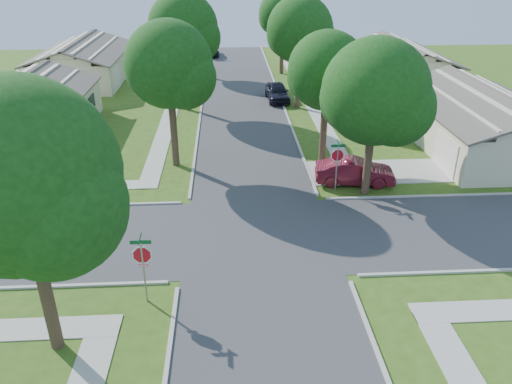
{
  "coord_description": "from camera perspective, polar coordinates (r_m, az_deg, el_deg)",
  "views": [
    {
      "loc": [
        -1.36,
        -20.67,
        12.59
      ],
      "look_at": [
        -0.03,
        1.51,
        1.6
      ],
      "focal_mm": 35.0,
      "sensor_mm": 36.0,
      "label": 1
    }
  ],
  "objects": [
    {
      "name": "tree_e_far",
      "position": [
        55.41,
        3.1,
        19.42
      ],
      "size": [
        5.17,
        5.0,
        8.72
      ],
      "color": "#38281C",
      "rests_on": "ground"
    },
    {
      "name": "tree_ne_corner",
      "position": [
        26.97,
        13.56,
        10.56
      ],
      "size": [
        5.8,
        5.6,
        8.66
      ],
      "color": "#38281C",
      "rests_on": "ground"
    },
    {
      "name": "car_driveway",
      "position": [
        29.71,
        11.22,
        2.31
      ],
      "size": [
        4.75,
        2.15,
        1.51
      ],
      "primitive_type": "imported",
      "rotation": [
        0.0,
        0.0,
        1.45
      ],
      "color": "maroon",
      "rests_on": "ground"
    },
    {
      "name": "tree_w_mid",
      "position": [
        42.25,
        -8.24,
        17.76
      ],
      "size": [
        5.8,
        5.6,
        9.56
      ],
      "color": "#38281C",
      "rests_on": "ground"
    },
    {
      "name": "sidewalk_ne",
      "position": [
        48.91,
        5.57,
        11.3
      ],
      "size": [
        1.2,
        40.0,
        0.04
      ],
      "primitive_type": "cube",
      "color": "#9E9B91",
      "rests_on": "ground"
    },
    {
      "name": "car_curb_west",
      "position": [
        66.28,
        -5.16,
        15.87
      ],
      "size": [
        2.18,
        4.84,
        1.38
      ],
      "primitive_type": "imported",
      "rotation": [
        0.0,
        0.0,
        3.2
      ],
      "color": "black",
      "rests_on": "ground"
    },
    {
      "name": "tree_w_near",
      "position": [
        30.55,
        -9.81,
        13.71
      ],
      "size": [
        5.38,
        5.2,
        8.97
      ],
      "color": "#38281C",
      "rests_on": "ground"
    },
    {
      "name": "tree_e_mid",
      "position": [
        42.6,
        5.1,
        17.66
      ],
      "size": [
        5.59,
        5.4,
        9.21
      ],
      "color": "#38281C",
      "rests_on": "ground"
    },
    {
      "name": "house_nw_far",
      "position": [
        55.77,
        -19.11,
        13.47
      ],
      "size": [
        8.42,
        13.6,
        4.23
      ],
      "color": "beige",
      "rests_on": "ground"
    },
    {
      "name": "ground",
      "position": [
        24.24,
        0.28,
        -4.97
      ],
      "size": [
        100.0,
        100.0,
        0.0
      ],
      "primitive_type": "plane",
      "color": "#304E15",
      "rests_on": "ground"
    },
    {
      "name": "road_ns",
      "position": [
        24.24,
        0.28,
        -4.96
      ],
      "size": [
        7.0,
        100.0,
        0.02
      ],
      "primitive_type": "cube",
      "color": "#333335",
      "rests_on": "ground"
    },
    {
      "name": "house_nw_near",
      "position": [
        40.11,
        -24.92,
        7.84
      ],
      "size": [
        8.42,
        13.6,
        4.23
      ],
      "color": "beige",
      "rests_on": "ground"
    },
    {
      "name": "sidewalk_nw",
      "position": [
        48.57,
        -9.08,
        10.99
      ],
      "size": [
        1.2,
        40.0,
        0.04
      ],
      "primitive_type": "cube",
      "color": "#9E9B91",
      "rests_on": "ground"
    },
    {
      "name": "stop_sign_sw",
      "position": [
        19.43,
        -12.86,
        -7.34
      ],
      "size": [
        1.05,
        0.8,
        2.98
      ],
      "color": "gray",
      "rests_on": "ground"
    },
    {
      "name": "tree_w_far",
      "position": [
        55.23,
        -7.2,
        18.75
      ],
      "size": [
        4.76,
        4.6,
        8.04
      ],
      "color": "#38281C",
      "rests_on": "ground"
    },
    {
      "name": "driveway",
      "position": [
        31.86,
        13.78,
        2.29
      ],
      "size": [
        8.8,
        3.6,
        0.05
      ],
      "primitive_type": "cube",
      "color": "#9E9B91",
      "rests_on": "ground"
    },
    {
      "name": "house_ne_far",
      "position": [
        53.76,
        15.93,
        13.45
      ],
      "size": [
        8.42,
        13.6,
        4.23
      ],
      "color": "beige",
      "rests_on": "ground"
    },
    {
      "name": "stop_sign_ne",
      "position": [
        28.14,
        9.28,
        3.92
      ],
      "size": [
        1.05,
        0.8,
        2.98
      ],
      "color": "gray",
      "rests_on": "ground"
    },
    {
      "name": "house_ne_near",
      "position": [
        37.77,
        24.29,
        6.91
      ],
      "size": [
        8.42,
        13.6,
        4.23
      ],
      "color": "beige",
      "rests_on": "ground"
    },
    {
      "name": "tree_sw_corner",
      "position": [
        16.25,
        -25.07,
        0.79
      ],
      "size": [
        6.21,
        6.0,
        9.55
      ],
      "color": "#38281C",
      "rests_on": "ground"
    },
    {
      "name": "car_curb_east",
      "position": [
        45.82,
        2.44,
        11.36
      ],
      "size": [
        2.1,
        4.72,
        1.58
      ],
      "primitive_type": "imported",
      "rotation": [
        0.0,
        0.0,
        0.05
      ],
      "color": "black",
      "rests_on": "ground"
    },
    {
      "name": "tree_e_near",
      "position": [
        31.09,
        8.21,
        13.14
      ],
      "size": [
        4.97,
        4.8,
        8.28
      ],
      "color": "#38281C",
      "rests_on": "ground"
    }
  ]
}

